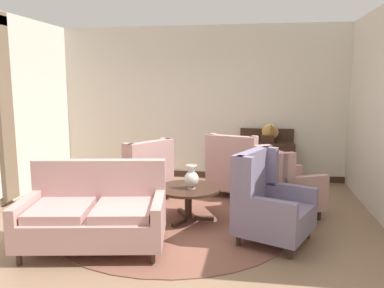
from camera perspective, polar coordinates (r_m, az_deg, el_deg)
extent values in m
plane|color=#896B51|center=(5.25, -3.32, -12.47)|extent=(8.22, 8.22, 0.00)
cube|color=silver|center=(7.78, 1.27, 5.98)|extent=(5.86, 0.08, 3.01)
cube|color=silver|center=(6.89, -25.63, 4.68)|extent=(0.08, 4.11, 3.01)
cube|color=#382319|center=(7.94, 1.18, -4.50)|extent=(5.70, 0.03, 0.12)
cylinder|color=brown|center=(5.52, -2.63, -11.28)|extent=(3.23, 3.23, 0.01)
cube|color=#75604C|center=(6.65, -25.80, 4.47)|extent=(0.10, 0.32, 2.82)
cylinder|color=#382319|center=(5.43, -0.56, -6.56)|extent=(0.89, 0.89, 0.04)
cylinder|color=#382319|center=(5.49, -0.55, -8.75)|extent=(0.10, 0.10, 0.40)
cube|color=#382319|center=(5.54, 1.75, -10.90)|extent=(0.28, 0.07, 0.07)
cube|color=#382319|center=(5.75, -1.36, -10.12)|extent=(0.20, 0.27, 0.07)
cube|color=#382319|center=(5.39, -1.89, -11.47)|extent=(0.17, 0.28, 0.07)
cylinder|color=beige|center=(5.36, -0.08, -6.43)|extent=(0.11, 0.11, 0.02)
ellipsoid|color=beige|center=(5.33, -0.08, -5.17)|extent=(0.20, 0.20, 0.22)
cylinder|color=beige|center=(5.30, -0.08, -3.60)|extent=(0.08, 0.08, 0.08)
torus|color=beige|center=(5.29, -0.08, -3.18)|extent=(0.15, 0.15, 0.02)
cube|color=tan|center=(4.72, -14.24, -11.53)|extent=(1.75, 1.17, 0.30)
cube|color=tan|center=(4.95, -13.40, -5.37)|extent=(1.62, 0.42, 0.55)
cube|color=tan|center=(4.71, -18.72, -9.19)|extent=(0.76, 0.81, 0.10)
cube|color=tan|center=(4.54, -10.02, -9.51)|extent=(0.76, 0.81, 0.10)
cube|color=tan|center=(4.82, -23.33, -8.51)|extent=(0.25, 0.81, 0.18)
cube|color=tan|center=(4.47, -4.95, -9.14)|extent=(0.25, 0.81, 0.18)
cylinder|color=#382319|center=(4.69, -23.99, -15.10)|extent=(0.06, 0.06, 0.14)
cylinder|color=#382319|center=(4.35, -5.80, -16.27)|extent=(0.06, 0.06, 0.14)
cylinder|color=#382319|center=(5.33, -20.79, -11.94)|extent=(0.06, 0.06, 0.14)
cylinder|color=#382319|center=(5.03, -5.04, -12.62)|extent=(0.06, 0.06, 0.14)
cube|color=tan|center=(6.81, 6.63, -4.96)|extent=(1.04, 1.09, 0.28)
cube|color=tan|center=(6.36, 5.63, -1.67)|extent=(0.83, 0.36, 0.65)
cube|color=tan|center=(6.32, 9.00, -1.09)|extent=(0.15, 0.22, 0.49)
cube|color=tan|center=(6.55, 2.93, -0.62)|extent=(0.15, 0.22, 0.49)
cube|color=tan|center=(6.70, 9.74, -3.02)|extent=(0.31, 0.80, 0.23)
cube|color=tan|center=(6.92, 3.97, -2.52)|extent=(0.31, 0.80, 0.23)
cylinder|color=#382319|center=(7.12, 10.09, -6.18)|extent=(0.06, 0.06, 0.14)
cylinder|color=#382319|center=(7.30, 5.05, -5.67)|extent=(0.06, 0.06, 0.14)
cylinder|color=#382319|center=(6.43, 8.37, -7.79)|extent=(0.06, 0.06, 0.14)
cylinder|color=#382319|center=(6.64, 2.85, -7.16)|extent=(0.06, 0.06, 0.14)
cube|color=tan|center=(5.87, 13.98, -7.40)|extent=(1.05, 1.03, 0.30)
cube|color=tan|center=(5.60, 11.28, -3.54)|extent=(0.46, 0.74, 0.56)
cube|color=tan|center=(5.36, 13.82, -3.47)|extent=(0.22, 0.18, 0.43)
cube|color=tan|center=(5.91, 10.55, -2.18)|extent=(0.22, 0.18, 0.43)
cube|color=tan|center=(5.56, 16.28, -5.65)|extent=(0.67, 0.40, 0.22)
cube|color=tan|center=(6.10, 12.89, -4.21)|extent=(0.67, 0.40, 0.22)
cylinder|color=#382319|center=(5.87, 18.12, -9.83)|extent=(0.06, 0.06, 0.14)
cylinder|color=#382319|center=(6.34, 14.99, -8.27)|extent=(0.06, 0.06, 0.14)
cylinder|color=#382319|center=(5.54, 12.65, -10.74)|extent=(0.06, 0.06, 0.14)
cylinder|color=#382319|center=(6.03, 9.80, -8.98)|extent=(0.06, 0.06, 0.14)
cube|color=tan|center=(6.48, -8.07, -5.58)|extent=(1.20, 1.19, 0.31)
cube|color=tan|center=(6.10, -5.99, -2.24)|extent=(0.59, 0.78, 0.57)
cube|color=tan|center=(6.40, -3.99, -1.06)|extent=(0.22, 0.20, 0.43)
cube|color=tan|center=(5.93, -9.30, -1.97)|extent=(0.22, 0.20, 0.43)
cube|color=tan|center=(6.69, -5.89, -2.80)|extent=(0.70, 0.52, 0.20)
cube|color=tan|center=(6.24, -11.09, -3.79)|extent=(0.70, 0.52, 0.20)
cylinder|color=#382319|center=(7.02, -7.68, -6.34)|extent=(0.06, 0.06, 0.14)
cylinder|color=#382319|center=(6.63, -12.32, -7.40)|extent=(0.06, 0.06, 0.14)
cylinder|color=#382319|center=(6.49, -3.63, -7.56)|extent=(0.06, 0.06, 0.14)
cylinder|color=#382319|center=(6.07, -8.42, -8.84)|extent=(0.06, 0.06, 0.14)
cube|color=slate|center=(4.88, 12.02, -10.65)|extent=(1.06, 1.08, 0.31)
cube|color=slate|center=(4.86, 8.63, -4.73)|extent=(0.47, 0.82, 0.64)
cube|color=slate|center=(4.48, 7.74, -4.89)|extent=(0.22, 0.17, 0.49)
cube|color=slate|center=(5.14, 11.28, -3.16)|extent=(0.22, 0.17, 0.49)
cube|color=slate|center=(4.46, 11.00, -9.12)|extent=(0.67, 0.37, 0.19)
cube|color=slate|center=(5.12, 14.14, -6.82)|extent=(0.67, 0.37, 0.19)
cylinder|color=#382319|center=(4.57, 14.13, -15.20)|extent=(0.06, 0.06, 0.14)
cylinder|color=#382319|center=(5.17, 16.64, -12.37)|extent=(0.06, 0.06, 0.14)
cylinder|color=#382319|center=(4.79, 6.80, -13.82)|extent=(0.06, 0.06, 0.14)
cylinder|color=#382319|center=(5.36, 10.08, -11.33)|extent=(0.06, 0.06, 0.14)
cylinder|color=#382319|center=(6.36, 7.86, -1.82)|extent=(0.47, 0.47, 0.03)
cylinder|color=#382319|center=(6.44, 7.78, -5.08)|extent=(0.07, 0.07, 0.72)
cylinder|color=#382319|center=(6.53, 7.72, -7.96)|extent=(0.30, 0.30, 0.04)
cube|color=#382319|center=(7.55, 10.84, -2.35)|extent=(1.02, 0.42, 0.70)
cube|color=#382319|center=(7.66, 10.91, 1.37)|extent=(1.02, 0.04, 0.24)
cube|color=#382319|center=(7.48, 7.25, -5.51)|extent=(0.06, 0.06, 0.10)
cube|color=#382319|center=(7.51, 14.30, -5.66)|extent=(0.06, 0.06, 0.10)
cube|color=#382319|center=(7.79, 7.33, -4.91)|extent=(0.06, 0.06, 0.10)
cube|color=#382319|center=(7.82, 14.10, -5.07)|extent=(0.06, 0.06, 0.10)
cube|color=#382319|center=(7.46, 10.94, 0.79)|extent=(0.24, 0.24, 0.14)
cone|color=#B28942|center=(7.35, 11.48, 2.32)|extent=(0.34, 0.43, 0.42)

